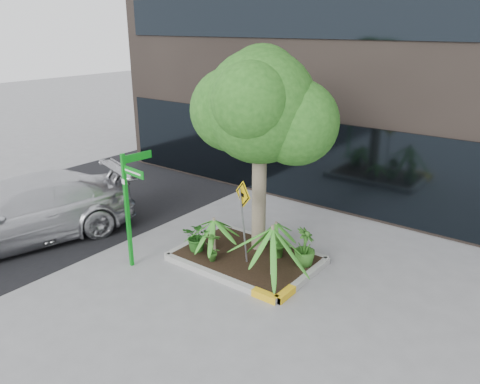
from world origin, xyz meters
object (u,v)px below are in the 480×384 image
Objects in this scene: street_sign_post at (130,198)px; cattle_sign at (243,209)px; parked_car at (22,212)px; tree at (261,107)px.

cattle_sign is (2.15, 1.41, -0.18)m from street_sign_post.
cattle_sign is (5.45, 2.27, 0.68)m from parked_car.
parked_car is 3.52m from street_sign_post.
tree is 2.32m from cattle_sign.
parked_car is at bearing -148.90° from tree.
parked_car is 2.84× the size of cattle_sign.
parked_car is at bearing -158.13° from street_sign_post.
tree reaches higher than street_sign_post.
street_sign_post is at bearing -123.13° from cattle_sign.
street_sign_post reaches higher than cattle_sign.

